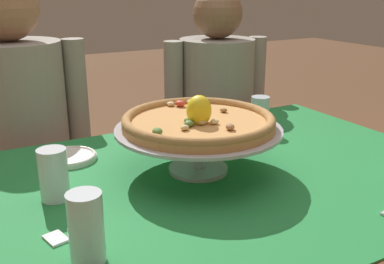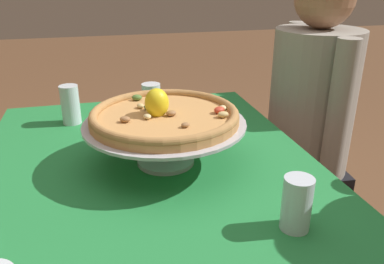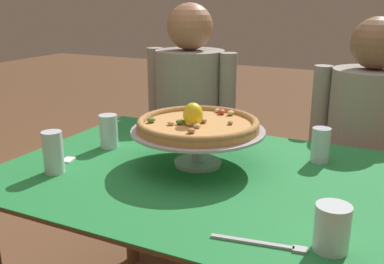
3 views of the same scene
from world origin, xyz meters
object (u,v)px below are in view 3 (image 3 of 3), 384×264
object	(u,v)px
pizza_stand	(198,137)
water_glass_front_right	(332,230)
water_glass_side_left	(109,133)
dinner_fork	(264,244)
water_glass_front_left	(53,155)
pizza	(198,124)
diner_right	(363,164)
sugar_packet	(68,160)
diner_left	(190,133)
side_plate	(161,132)
water_glass_back_right	(320,147)

from	to	relation	value
pizza_stand	water_glass_front_right	size ratio (longest dim) A/B	4.13
water_glass_side_left	dinner_fork	world-z (taller)	water_glass_side_left
water_glass_front_right	water_glass_front_left	size ratio (longest dim) A/B	0.78
pizza	diner_right	size ratio (longest dim) A/B	0.34
dinner_fork	sugar_packet	world-z (taller)	dinner_fork
pizza	diner_left	world-z (taller)	diner_left
pizza	side_plate	size ratio (longest dim) A/B	2.60
pizza	water_glass_front_left	xyz separation A→B (m)	(-0.38, -0.26, -0.08)
water_glass_front_right	diner_right	world-z (taller)	diner_right
water_glass_front_left	pizza_stand	bearing A→B (deg)	34.98
water_glass_front_left	dinner_fork	world-z (taller)	water_glass_front_left
pizza_stand	side_plate	xyz separation A→B (m)	(-0.28, 0.25, -0.09)
water_glass_front_right	diner_left	world-z (taller)	diner_left
water_glass_front_right	water_glass_side_left	xyz separation A→B (m)	(-0.86, 0.36, 0.01)
sugar_packet	diner_right	world-z (taller)	diner_right
dinner_fork	diner_left	bearing A→B (deg)	123.92
side_plate	water_glass_back_right	bearing A→B (deg)	-3.57
pizza	dinner_fork	bearing A→B (deg)	-48.07
dinner_fork	water_glass_back_right	bearing A→B (deg)	89.02
side_plate	diner_right	size ratio (longest dim) A/B	0.13
dinner_fork	pizza_stand	bearing A→B (deg)	131.84
dinner_fork	sugar_packet	bearing A→B (deg)	163.42
water_glass_side_left	water_glass_front_left	size ratio (longest dim) A/B	0.91
pizza_stand	sugar_packet	xyz separation A→B (m)	(-0.42, -0.16, -0.10)
side_plate	diner_left	xyz separation A→B (m)	(-0.07, 0.41, -0.12)
dinner_fork	diner_left	xyz separation A→B (m)	(-0.71, 1.05, -0.12)
water_glass_back_right	water_glass_front_left	size ratio (longest dim) A/B	0.87
water_glass_front_right	water_glass_back_right	xyz separation A→B (m)	(-0.13, 0.55, 0.00)
sugar_packet	water_glass_front_right	bearing A→B (deg)	-11.30
side_plate	diner_left	bearing A→B (deg)	100.05
water_glass_front_left	side_plate	distance (m)	0.52
dinner_fork	water_glass_front_right	bearing A→B (deg)	19.13
pizza	dinner_fork	xyz separation A→B (m)	(0.35, -0.39, -0.14)
sugar_packet	diner_left	size ratio (longest dim) A/B	0.04
water_glass_front_left	side_plate	bearing A→B (deg)	79.50
sugar_packet	water_glass_side_left	bearing A→B (deg)	77.21
water_glass_back_right	side_plate	bearing A→B (deg)	176.43
water_glass_side_left	diner_left	size ratio (longest dim) A/B	0.10
water_glass_front_left	diner_right	distance (m)	1.28
dinner_fork	sugar_packet	distance (m)	0.80
pizza_stand	pizza	xyz separation A→B (m)	(-0.00, -0.00, 0.04)
sugar_packet	dinner_fork	bearing A→B (deg)	-16.58
pizza_stand	water_glass_side_left	bearing A→B (deg)	177.33
water_glass_front_left	diner_right	size ratio (longest dim) A/B	0.12
pizza_stand	water_glass_side_left	world-z (taller)	same
water_glass_front_right	diner_left	bearing A→B (deg)	130.06
dinner_fork	pizza	bearing A→B (deg)	131.93
pizza_stand	diner_right	bearing A→B (deg)	54.89
sugar_packet	diner_left	world-z (taller)	diner_left
pizza_stand	sugar_packet	world-z (taller)	pizza_stand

